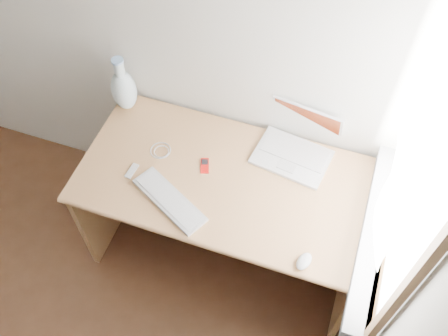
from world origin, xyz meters
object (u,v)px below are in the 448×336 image
(external_keyboard, at_px, (170,200))
(vase, at_px, (124,89))
(desk, at_px, (232,189))
(laptop, at_px, (295,144))

(external_keyboard, relative_size, vase, 1.24)
(desk, xyz_separation_m, external_keyboard, (-0.21, -0.29, 0.22))
(external_keyboard, height_order, vase, vase)
(laptop, bearing_deg, desk, -136.75)
(laptop, distance_m, vase, 0.90)
(laptop, relative_size, external_keyboard, 0.95)
(desk, relative_size, external_keyboard, 3.46)
(desk, height_order, laptop, laptop)
(desk, bearing_deg, laptop, 35.16)
(vase, bearing_deg, laptop, 0.16)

